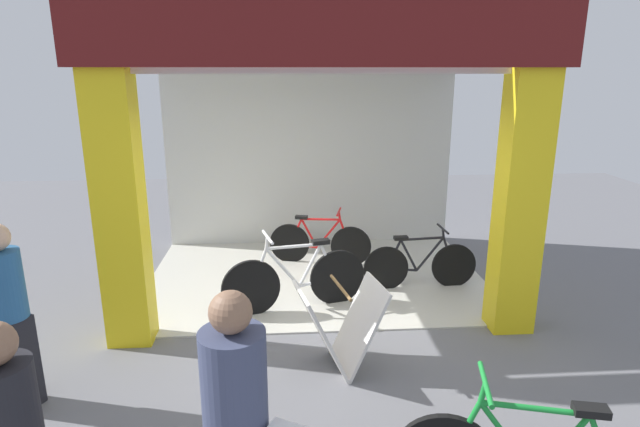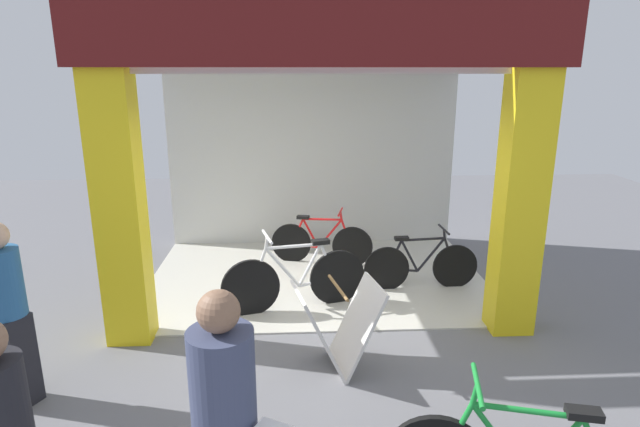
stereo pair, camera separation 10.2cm
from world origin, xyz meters
The scene contains 7 objects.
ground_plane centered at (0.00, 0.00, 0.00)m, with size 17.15×17.15×0.00m, color slate.
shop_facade centered at (0.00, 1.52, 1.89)m, with size 4.77×3.47×3.59m.
bicycle_inside_0 centered at (0.09, 2.12, 0.33)m, with size 1.49×0.45×0.83m.
bicycle_inside_1 centered at (1.34, 1.13, 0.33)m, with size 1.51×0.41×0.83m.
bicycle_inside_2 centered at (-0.30, 0.62, 0.39)m, with size 1.72×0.56×0.97m.
sandwich_board_sign centered at (0.09, -0.70, 0.43)m, with size 0.90×0.74×0.87m.
pedestrian_2 centered at (-2.71, -1.07, 0.84)m, with size 0.42×0.42×1.64m.
Camera 1 is at (-0.41, -5.12, 2.80)m, focal length 29.02 mm.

